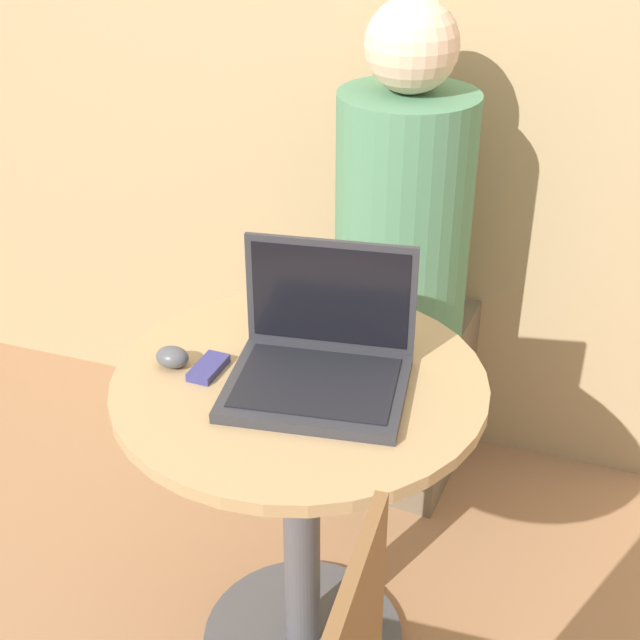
# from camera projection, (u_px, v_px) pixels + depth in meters

# --- Properties ---
(ground_plane) EXTENTS (12.00, 12.00, 0.00)m
(ground_plane) POSITION_uv_depth(u_px,v_px,m) (303.00, 639.00, 2.00)
(ground_plane) COLOR #9E704C
(round_table) EXTENTS (0.70, 0.70, 0.71)m
(round_table) POSITION_uv_depth(u_px,v_px,m) (301.00, 468.00, 1.75)
(round_table) COLOR #4C4C51
(round_table) RESTS_ON ground_plane
(laptop) EXTENTS (0.35, 0.31, 0.24)m
(laptop) POSITION_uv_depth(u_px,v_px,m) (321.00, 358.00, 1.61)
(laptop) COLOR #2D2D33
(laptop) RESTS_ON round_table
(cell_phone) EXTENTS (0.05, 0.09, 0.02)m
(cell_phone) POSITION_uv_depth(u_px,v_px,m) (208.00, 368.00, 1.66)
(cell_phone) COLOR navy
(cell_phone) RESTS_ON round_table
(computer_mouse) EXTENTS (0.06, 0.05, 0.04)m
(computer_mouse) POSITION_uv_depth(u_px,v_px,m) (172.00, 357.00, 1.67)
(computer_mouse) COLOR #4C4C51
(computer_mouse) RESTS_ON round_table
(person_seated) EXTENTS (0.34, 0.51, 1.29)m
(person_seated) POSITION_uv_depth(u_px,v_px,m) (405.00, 298.00, 2.25)
(person_seated) COLOR brown
(person_seated) RESTS_ON ground_plane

